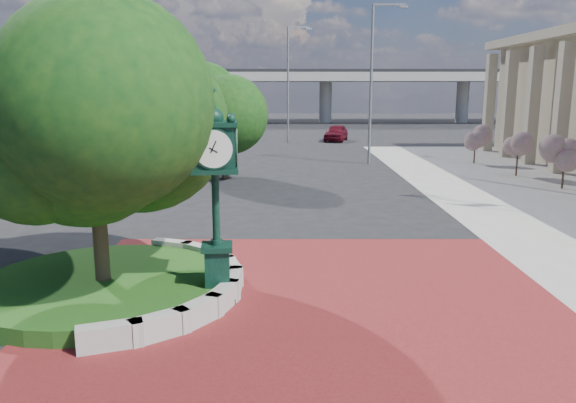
{
  "coord_description": "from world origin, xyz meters",
  "views": [
    {
      "loc": [
        -0.46,
        -13.1,
        4.99
      ],
      "look_at": [
        -0.47,
        1.5,
        2.03
      ],
      "focal_mm": 35.0,
      "sensor_mm": 36.0,
      "label": 1
    }
  ],
  "objects_px": {
    "post_clock": "(215,189)",
    "street_lamp_near": "(375,72)",
    "parked_car": "(336,133)",
    "street_lamp_far": "(291,76)"
  },
  "relations": [
    {
      "from": "parked_car",
      "to": "street_lamp_near",
      "type": "bearing_deg",
      "value": -72.14
    },
    {
      "from": "street_lamp_near",
      "to": "street_lamp_far",
      "type": "relative_size",
      "value": 0.98
    },
    {
      "from": "post_clock",
      "to": "parked_car",
      "type": "bearing_deg",
      "value": 81.34
    },
    {
      "from": "post_clock",
      "to": "street_lamp_near",
      "type": "relative_size",
      "value": 0.48
    },
    {
      "from": "street_lamp_near",
      "to": "post_clock",
      "type": "bearing_deg",
      "value": -106.6
    },
    {
      "from": "parked_car",
      "to": "street_lamp_near",
      "type": "xyz_separation_m",
      "value": [
        1.04,
        -16.6,
        5.21
      ]
    },
    {
      "from": "post_clock",
      "to": "street_lamp_near",
      "type": "bearing_deg",
      "value": 73.4
    },
    {
      "from": "street_lamp_near",
      "to": "street_lamp_far",
      "type": "height_order",
      "value": "street_lamp_far"
    },
    {
      "from": "parked_car",
      "to": "street_lamp_near",
      "type": "relative_size",
      "value": 0.45
    },
    {
      "from": "post_clock",
      "to": "parked_car",
      "type": "height_order",
      "value": "post_clock"
    }
  ]
}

